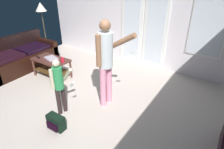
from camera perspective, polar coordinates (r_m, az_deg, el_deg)
ground_plane at (r=4.01m, az=-9.35°, el=-9.01°), size 6.18×5.09×0.02m
wall_back_with_doors at (r=5.38m, az=8.73°, el=17.10°), size 6.18×0.09×2.88m
leather_couch at (r=5.89m, az=-25.80°, el=4.44°), size 0.89×1.96×0.86m
coffee_table at (r=5.06m, az=-17.55°, el=3.01°), size 0.95×0.50×0.49m
person_adult at (r=3.51m, az=-1.74°, el=5.13°), size 0.71×0.46×1.69m
person_child at (r=3.52m, az=-15.47°, el=-2.37°), size 0.41×0.30×1.10m
floor_lamp at (r=6.51m, az=-20.31°, el=17.48°), size 0.33×0.33×1.60m
backpack at (r=3.49m, az=-16.35°, el=-13.51°), size 0.33×0.19×0.26m
laptop_closed at (r=5.03m, az=-17.62°, el=4.67°), size 0.40×0.32×0.02m
cup_near_edge at (r=4.72m, az=-14.49°, el=4.20°), size 0.07×0.07×0.12m
tv_remote_black at (r=5.19m, az=-21.14°, el=4.80°), size 0.18×0.10×0.02m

